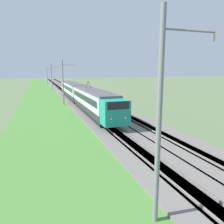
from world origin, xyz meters
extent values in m
cube|color=slate|center=(50.00, 0.00, 0.15)|extent=(240.00, 4.40, 0.30)
cube|color=slate|center=(50.00, -4.21, 0.15)|extent=(240.00, 4.40, 0.30)
cube|color=#4C4238|center=(50.00, 0.00, 0.15)|extent=(240.00, 1.57, 0.30)
cube|color=gray|center=(50.00, 0.53, 0.38)|extent=(240.00, 0.07, 0.15)
cube|color=gray|center=(50.00, -0.53, 0.38)|extent=(240.00, 0.07, 0.15)
cube|color=#4C4238|center=(50.00, -4.21, 0.15)|extent=(240.00, 1.57, 0.30)
cube|color=gray|center=(50.00, -3.68, 0.38)|extent=(240.00, 0.07, 0.15)
cube|color=gray|center=(50.00, -4.75, 0.38)|extent=(240.00, 0.07, 0.15)
cube|color=#4C8438|center=(50.00, 6.17, 0.06)|extent=(240.00, 9.99, 0.12)
cube|color=teal|center=(18.76, 0.00, 2.30)|extent=(2.14, 2.73, 2.61)
cube|color=black|center=(18.44, 0.00, 3.18)|extent=(1.54, 2.27, 0.78)
sphere|color=#F2EAC6|center=(17.74, 0.78, 1.88)|extent=(0.20, 0.20, 0.20)
sphere|color=#F2EAC6|center=(17.74, -0.78, 1.88)|extent=(0.20, 0.20, 0.20)
cube|color=#2D2D33|center=(28.55, 0.00, 1.36)|extent=(17.44, 2.84, 0.73)
cube|color=silver|center=(28.55, 0.00, 2.67)|extent=(17.44, 2.84, 1.88)
cube|color=black|center=(28.55, 0.00, 2.82)|extent=(16.04, 2.86, 0.79)
cube|color=#515156|center=(28.55, 0.00, 3.73)|extent=(17.44, 2.61, 0.25)
cube|color=black|center=(28.55, 0.00, 0.72)|extent=(16.57, 2.42, 0.55)
cylinder|color=black|center=(21.63, 0.53, 0.88)|extent=(0.86, 0.12, 0.86)
cylinder|color=black|center=(21.63, -0.53, 0.88)|extent=(0.86, 0.12, 0.86)
cube|color=#2D2D33|center=(47.66, 0.00, 1.36)|extent=(19.58, 2.84, 0.73)
cube|color=silver|center=(47.66, 0.00, 2.67)|extent=(19.58, 2.84, 1.88)
cube|color=black|center=(47.66, 0.00, 2.82)|extent=(18.01, 2.86, 0.79)
cube|color=#515156|center=(47.66, 0.00, 3.73)|extent=(19.58, 2.61, 0.25)
cube|color=black|center=(47.66, 0.00, 0.72)|extent=(18.60, 2.42, 0.55)
cylinder|color=black|center=(31.17, 0.17, 4.41)|extent=(0.06, 0.33, 1.08)
cylinder|color=black|center=(31.17, -0.17, 4.41)|extent=(0.06, 0.33, 1.08)
cube|color=black|center=(21.63, 0.00, 0.00)|extent=(0.10, 0.10, 0.00)
cylinder|color=slate|center=(5.31, 2.87, 4.49)|extent=(0.22, 0.22, 8.99)
cylinder|color=slate|center=(5.31, 1.67, 8.09)|extent=(0.08, 2.40, 0.08)
cylinder|color=#B2ADA8|center=(5.31, 0.47, 7.89)|extent=(0.10, 0.10, 0.30)
cylinder|color=slate|center=(40.17, 2.87, 4.24)|extent=(0.22, 0.22, 8.47)
cylinder|color=slate|center=(40.17, 1.67, 7.57)|extent=(0.08, 2.40, 0.08)
cylinder|color=#B2ADA8|center=(40.17, 0.47, 7.37)|extent=(0.10, 0.10, 0.30)
cylinder|color=slate|center=(75.02, 2.87, 4.30)|extent=(0.22, 0.22, 8.59)
cylinder|color=slate|center=(75.02, 1.67, 7.69)|extent=(0.08, 2.40, 0.08)
cylinder|color=#B2ADA8|center=(75.02, 0.47, 7.49)|extent=(0.10, 0.10, 0.30)
cylinder|color=slate|center=(109.88, 2.87, 4.18)|extent=(0.22, 0.22, 8.37)
cylinder|color=slate|center=(109.88, 1.67, 7.47)|extent=(0.08, 2.40, 0.08)
cylinder|color=#B2ADA8|center=(109.88, 0.47, 7.27)|extent=(0.10, 0.10, 0.30)
camera|label=1|loc=(-2.13, 7.37, 6.57)|focal=35.00mm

